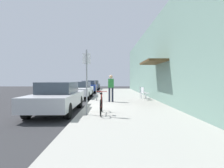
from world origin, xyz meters
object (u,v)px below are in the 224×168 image
object	(u,v)px
parked_car_0	(58,97)
parked_car_3	(93,85)
parked_car_1	(80,89)
cafe_chair_0	(144,93)
bicycle_0	(101,105)
cafe_chair_1	(142,92)
parking_meter	(96,89)
pedestrian_standing	(111,86)
parked_car_2	(89,86)
street_sign	(87,77)

from	to	relation	value
parked_car_0	parked_car_3	world-z (taller)	parked_car_0
parked_car_1	parked_car_3	world-z (taller)	parked_car_3
parked_car_1	cafe_chair_0	bearing A→B (deg)	-26.23
bicycle_0	cafe_chair_1	distance (m)	6.42
parking_meter	cafe_chair_1	bearing A→B (deg)	21.87
parked_car_1	parked_car_3	xyz separation A→B (m)	(-0.00, 11.93, 0.01)
bicycle_0	cafe_chair_0	xyz separation A→B (m)	(2.77, 4.92, 0.14)
parked_car_3	bicycle_0	bearing A→B (deg)	-83.84
parked_car_3	pedestrian_standing	xyz separation A→B (m)	(2.51, -15.37, 0.40)
parking_meter	cafe_chair_0	bearing A→B (deg)	7.93
cafe_chair_0	parking_meter	bearing A→B (deg)	-172.07
cafe_chair_1	pedestrian_standing	distance (m)	3.06
parked_car_0	parking_meter	bearing A→B (deg)	66.12
pedestrian_standing	parked_car_3	bearing A→B (deg)	99.28
cafe_chair_1	pedestrian_standing	xyz separation A→B (m)	(-2.33, -1.92, 0.50)
cafe_chair_1	parked_car_2	bearing A→B (deg)	121.91
street_sign	bicycle_0	xyz separation A→B (m)	(0.57, 0.19, -1.16)
pedestrian_standing	cafe_chair_1	bearing A→B (deg)	39.51
parking_meter	street_sign	size ratio (longest dim) A/B	0.51
parked_car_2	cafe_chair_0	world-z (taller)	parked_car_2
pedestrian_standing	cafe_chair_0	bearing A→B (deg)	24.45
cafe_chair_0	pedestrian_standing	distance (m)	2.61
parking_meter	pedestrian_standing	size ratio (longest dim) A/B	0.78
parked_car_1	parking_meter	distance (m)	3.24
cafe_chair_1	parked_car_3	bearing A→B (deg)	109.81
parked_car_1	pedestrian_standing	size ratio (longest dim) A/B	2.59
bicycle_0	pedestrian_standing	distance (m)	3.94
parked_car_2	bicycle_0	xyz separation A→B (m)	(2.07, -13.57, -0.24)
parked_car_0	pedestrian_standing	bearing A→B (deg)	49.09
parked_car_3	parking_meter	size ratio (longest dim) A/B	3.33
parked_car_3	cafe_chair_0	size ratio (longest dim) A/B	5.06
parked_car_2	parked_car_3	distance (m)	5.67
street_sign	cafe_chair_0	bearing A→B (deg)	56.83
parked_car_1	parked_car_3	distance (m)	11.93
parked_car_0	parking_meter	distance (m)	3.83
parking_meter	cafe_chair_0	xyz separation A→B (m)	(3.29, 0.46, -0.26)
bicycle_0	pedestrian_standing	size ratio (longest dim) A/B	1.01
cafe_chair_1	parking_meter	bearing A→B (deg)	-158.13
parked_car_3	cafe_chair_0	xyz separation A→B (m)	(4.84, -14.31, -0.10)
parked_car_1	cafe_chair_1	size ratio (longest dim) A/B	5.06
parked_car_2	bicycle_0	distance (m)	13.73
cafe_chair_1	street_sign	bearing A→B (deg)	-119.23
parking_meter	bicycle_0	distance (m)	4.51
parked_car_2	street_sign	xyz separation A→B (m)	(1.50, -13.76, 0.92)
bicycle_0	parked_car_3	bearing A→B (deg)	96.16
cafe_chair_1	pedestrian_standing	size ratio (longest dim) A/B	0.51
cafe_chair_0	pedestrian_standing	size ratio (longest dim) A/B	0.51
parked_car_3	street_sign	xyz separation A→B (m)	(1.50, -19.43, 0.92)
parked_car_2	cafe_chair_1	bearing A→B (deg)	-58.09
parked_car_0	parked_car_1	world-z (taller)	parked_car_0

